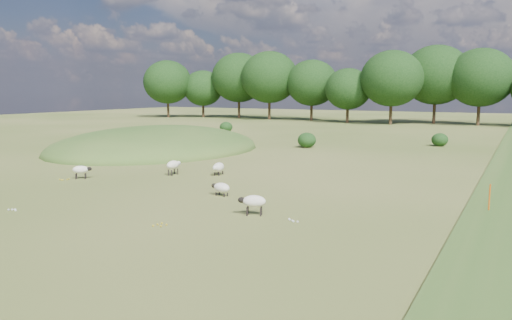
# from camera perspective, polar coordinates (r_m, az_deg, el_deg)

# --- Properties ---
(ground) EXTENTS (160.00, 160.00, 0.00)m
(ground) POSITION_cam_1_polar(r_m,az_deg,el_deg) (44.25, 7.65, 1.42)
(ground) COLOR #3C561B
(ground) RESTS_ON ground
(mound) EXTENTS (16.00, 20.00, 4.00)m
(mound) POSITION_cam_1_polar(r_m,az_deg,el_deg) (43.41, -11.26, 1.21)
(mound) COLOR #33561E
(mound) RESTS_ON ground
(treeline) EXTENTS (96.28, 14.66, 11.70)m
(treeline) POSITION_cam_1_polar(r_m,az_deg,el_deg) (78.34, 16.43, 8.80)
(treeline) COLOR black
(treeline) RESTS_ON ground
(shrubs) EXTENTS (26.40, 11.91, 1.33)m
(shrubs) POSITION_cam_1_polar(r_m,az_deg,el_deg) (49.73, 5.93, 2.89)
(shrubs) COLOR black
(shrubs) RESTS_ON ground
(marker_post) EXTENTS (0.06, 0.06, 1.20)m
(marker_post) POSITION_cam_1_polar(r_m,az_deg,el_deg) (22.60, 25.12, -4.02)
(marker_post) COLOR #D8590C
(marker_post) RESTS_ON ground
(sheep_0) EXTENTS (0.77, 1.35, 0.75)m
(sheep_0) POSITION_cam_1_polar(r_m,az_deg,el_deg) (29.64, -4.33, -0.84)
(sheep_0) COLOR beige
(sheep_0) RESTS_ON ground
(sheep_1) EXTENTS (1.19, 0.81, 0.83)m
(sheep_1) POSITION_cam_1_polar(r_m,az_deg,el_deg) (20.09, -0.31, -4.75)
(sheep_1) COLOR beige
(sheep_1) RESTS_ON ground
(sheep_2) EXTENTS (1.14, 0.64, 0.64)m
(sheep_2) POSITION_cam_1_polar(r_m,az_deg,el_deg) (23.86, -4.01, -3.16)
(sheep_2) COLOR beige
(sheep_2) RESTS_ON ground
(sheep_3) EXTENTS (1.03, 0.90, 0.76)m
(sheep_3) POSITION_cam_1_polar(r_m,az_deg,el_deg) (29.99, -19.36, -1.05)
(sheep_3) COLOR beige
(sheep_3) RESTS_ON ground
(sheep_4) EXTENTS (0.53, 1.19, 0.87)m
(sheep_4) POSITION_cam_1_polar(r_m,az_deg,el_deg) (30.02, -9.43, -0.56)
(sheep_4) COLOR beige
(sheep_4) RESTS_ON ground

